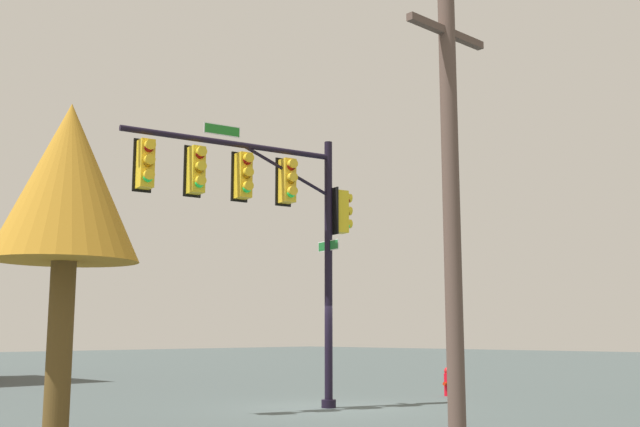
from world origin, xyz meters
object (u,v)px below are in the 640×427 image
Objects in this scene: signal_pole_assembly at (264,200)px; tree_near at (68,186)px; utility_pole at (451,208)px; fire_hydrant at (448,382)px.

signal_pole_assembly is 1.14× the size of tree_near.
fire_hydrant is at bearing -144.78° from utility_pole.
tree_near is (3.20, -5.91, 0.69)m from utility_pole.
signal_pole_assembly is 8.30m from fire_hydrant.
signal_pole_assembly is at bearing -167.67° from tree_near.
utility_pole is 12.04m from fire_hydrant.
utility_pole reaches higher than tree_near.
utility_pole is at bearing 118.38° from tree_near.
utility_pole is 1.21× the size of tree_near.
utility_pole is (2.58, 7.18, -1.32)m from signal_pole_assembly.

